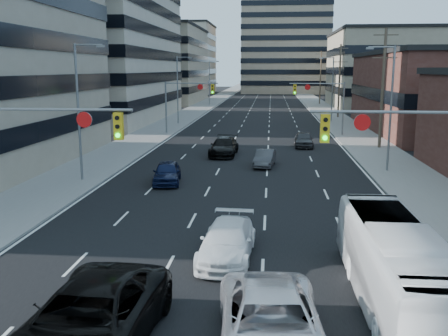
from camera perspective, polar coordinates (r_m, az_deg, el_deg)
road_surface at (r=141.73m, az=4.61°, el=8.26°), size 18.00×300.00×0.02m
sidewalk_left at (r=142.35m, az=-0.08°, el=8.34°), size 5.00×300.00×0.15m
sidewalk_right at (r=142.03m, az=9.30°, el=8.18°), size 5.00×300.00×0.15m
office_left_mid at (r=77.46m, az=-17.30°, el=15.67°), size 26.00×34.00×28.00m
office_left_far at (r=114.51m, az=-7.91°, el=11.48°), size 20.00×30.00×16.00m
office_right_far at (r=102.14m, az=18.71°, el=10.47°), size 22.00×28.00×14.00m
bg_block_left at (r=154.48m, az=-5.96°, el=12.19°), size 24.00×24.00×20.00m
bg_block_right at (r=144.67m, az=17.63°, el=10.21°), size 22.00×22.00×12.00m
signal_near_left at (r=21.91m, az=-20.29°, el=2.46°), size 6.59×0.33×6.00m
signal_near_right at (r=20.50m, az=20.73°, el=1.86°), size 6.59×0.33×6.00m
signal_far_left at (r=57.43m, az=-4.39°, el=8.14°), size 6.09×0.33×6.00m
signal_far_right at (r=56.89m, az=11.20°, el=7.93°), size 6.09×0.33×6.00m
utility_pole_block at (r=48.63m, az=17.69°, el=8.83°), size 2.20×0.28×11.00m
utility_pole_midblock at (r=78.21m, az=13.06°, el=9.80°), size 2.20×0.28×11.00m
utility_pole_distant at (r=108.01m, az=10.97°, el=10.22°), size 2.20×0.28×11.00m
streetlight_left_near at (r=33.93m, az=-16.09°, el=6.85°), size 2.03×0.22×9.00m
streetlight_left_mid at (r=67.70m, az=-5.20°, el=9.24°), size 2.03×0.22×9.00m
streetlight_left_far at (r=102.30m, az=-1.58°, el=9.96°), size 2.03×0.22×9.00m
streetlight_right_near at (r=37.53m, az=18.34°, el=7.10°), size 2.03×0.22×9.00m
streetlight_right_far at (r=72.04m, az=12.17°, el=9.16°), size 2.03×0.22×9.00m
black_pickup at (r=14.14m, az=-15.12°, el=-16.50°), size 3.40×6.79×1.85m
white_van at (r=19.95m, az=0.39°, el=-8.36°), size 2.23×5.02×1.43m
silver_suv at (r=13.68m, az=5.46°, el=-17.58°), size 3.23×6.20×1.67m
transit_bus at (r=16.89m, az=18.99°, el=-10.47°), size 2.34×9.64×2.68m
sedan_blue at (r=32.96m, az=-6.54°, el=-0.51°), size 2.25×4.43×1.45m
sedan_grey_center at (r=38.56m, az=4.69°, el=1.12°), size 1.79×4.01×1.28m
sedan_black_far at (r=43.26m, az=-0.00°, el=2.46°), size 2.37×5.44×1.56m
sedan_grey_right at (r=48.65m, az=9.10°, el=3.25°), size 1.79×4.32×1.47m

